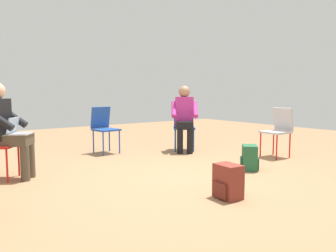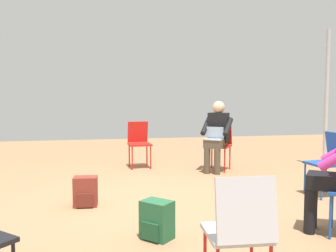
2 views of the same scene
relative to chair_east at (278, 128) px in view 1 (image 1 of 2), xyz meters
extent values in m
plane|color=#99704C|center=(-2.24, -0.12, -0.50)|extent=(14.10, 14.10, 0.00)
cube|color=#B7B7BC|center=(-0.07, 0.00, -0.06)|extent=(0.42, 0.42, 0.03)
cylinder|color=red|center=(-0.25, -0.15, -0.29)|extent=(0.02, 0.02, 0.42)
cylinder|color=red|center=(-0.23, 0.18, -0.29)|extent=(0.02, 0.02, 0.42)
cylinder|color=red|center=(0.09, -0.18, -0.29)|extent=(0.02, 0.02, 0.42)
cylinder|color=red|center=(0.11, 0.16, -0.29)|extent=(0.02, 0.02, 0.42)
cube|color=#B7B7BC|center=(0.12, -0.01, 0.15)|extent=(0.12, 0.39, 0.40)
cube|color=#1E4799|center=(-0.88, 1.47, -0.06)|extent=(0.56, 0.56, 0.03)
cylinder|color=#1E4799|center=(-0.85, 1.23, -0.29)|extent=(0.02, 0.02, 0.42)
cylinder|color=#1E4799|center=(-1.12, 1.44, -0.29)|extent=(0.02, 0.02, 0.42)
cylinder|color=#1E4799|center=(-0.64, 1.51, -0.29)|extent=(0.02, 0.02, 0.42)
cylinder|color=#1E4799|center=(-0.91, 1.71, -0.29)|extent=(0.02, 0.02, 0.42)
cube|color=#1E4799|center=(-0.77, 1.62, 0.15)|extent=(0.36, 0.30, 0.40)
cube|color=#1E4799|center=(-2.22, 2.08, -0.06)|extent=(0.44, 0.44, 0.03)
cylinder|color=#1E4799|center=(-2.04, 1.93, -0.29)|extent=(0.02, 0.02, 0.42)
cylinder|color=#1E4799|center=(-2.38, 1.89, -0.29)|extent=(0.02, 0.02, 0.42)
cylinder|color=#1E4799|center=(-2.07, 2.27, -0.29)|extent=(0.02, 0.02, 0.42)
cylinder|color=#1E4799|center=(-2.41, 2.23, -0.29)|extent=(0.02, 0.02, 0.42)
cube|color=#1E4799|center=(-2.24, 2.27, 0.15)|extent=(0.39, 0.13, 0.40)
cylinder|color=red|center=(-3.89, 1.29, -0.29)|extent=(0.02, 0.02, 0.42)
cylinder|color=red|center=(-4.09, 1.01, -0.29)|extent=(0.02, 0.02, 0.42)
cylinder|color=#4C4233|center=(-3.79, 1.12, -0.27)|extent=(0.11, 0.11, 0.45)
cylinder|color=#4C4233|center=(-3.89, 0.97, -0.27)|extent=(0.11, 0.11, 0.45)
cube|color=#4C4233|center=(-3.98, 1.14, 0.01)|extent=(0.52, 0.49, 0.14)
cylinder|color=black|center=(-3.93, 1.35, 0.30)|extent=(0.38, 0.30, 0.31)
cube|color=#9EA0A5|center=(-3.88, 1.07, 0.09)|extent=(0.35, 0.37, 0.02)
cube|color=#B2D1F2|center=(-3.97, 1.14, 0.20)|extent=(0.21, 0.27, 0.20)
cylinder|color=black|center=(-1.03, 1.13, -0.27)|extent=(0.11, 0.11, 0.45)
cylinder|color=black|center=(-1.17, 1.24, -0.27)|extent=(0.11, 0.11, 0.45)
cube|color=black|center=(-1.00, 1.32, 0.01)|extent=(0.49, 0.52, 0.14)
cube|color=#B22D84|center=(-0.88, 1.47, 0.27)|extent=(0.40, 0.38, 0.52)
sphere|color=#A87A5B|center=(-0.88, 1.47, 0.63)|extent=(0.22, 0.22, 0.22)
cylinder|color=#B22D84|center=(-0.78, 1.27, 0.30)|extent=(0.31, 0.37, 0.31)
cylinder|color=#B22D84|center=(-1.10, 1.51, 0.30)|extent=(0.31, 0.37, 0.31)
cube|color=#235B38|center=(-1.17, -0.35, -0.32)|extent=(0.34, 0.34, 0.36)
cube|color=#1C492C|center=(-1.17, -0.35, -0.40)|extent=(0.31, 0.32, 0.16)
cube|color=maroon|center=(-2.36, -1.03, -0.32)|extent=(0.22, 0.30, 0.36)
cube|color=maroon|center=(-2.36, -1.03, -0.40)|extent=(0.27, 0.22, 0.16)
camera|label=1|loc=(-4.87, -3.33, 0.60)|focal=35.00mm
camera|label=2|loc=(2.19, -0.89, 0.85)|focal=40.00mm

